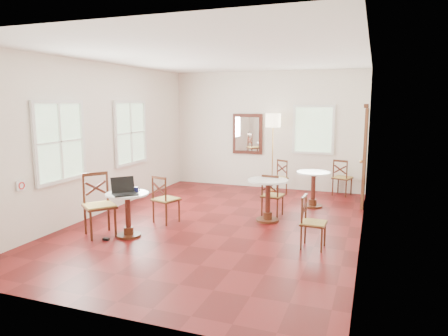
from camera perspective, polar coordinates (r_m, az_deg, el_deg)
name	(u,v)px	position (r m, az deg, el deg)	size (l,w,h in m)	color
ground	(218,224)	(7.68, -0.78, -7.72)	(7.00, 7.00, 0.00)	#601010
room_shell	(220,121)	(7.63, -0.50, 6.60)	(5.02, 7.02, 3.01)	white
cafe_table_near	(128,210)	(7.04, -13.20, -5.64)	(0.71, 0.71, 0.75)	#472111
cafe_table_mid	(268,196)	(7.76, 6.11, -3.82)	(0.76, 0.76, 0.80)	#472111
cafe_table_back	(313,185)	(8.97, 12.28, -2.35)	(0.72, 0.72, 0.77)	#472111
chair_near_a	(165,199)	(7.72, -8.18, -4.31)	(0.52, 0.52, 0.89)	#472111
chair_near_b	(99,205)	(7.22, -16.97, -4.91)	(0.68, 0.68, 1.05)	#472111
chair_mid_a	(272,195)	(8.12, 6.70, -3.79)	(0.43, 0.43, 0.84)	#472111
chair_mid_b	(312,222)	(6.49, 12.13, -7.38)	(0.39, 0.39, 0.82)	#472111
chair_back_a	(342,178)	(10.25, 16.06, -1.28)	(0.51, 0.51, 0.88)	#472111
chair_back_b	(278,177)	(10.06, 7.51, -1.30)	(0.53, 0.53, 0.84)	#472111
floor_lamp	(273,126)	(10.31, 6.82, 5.86)	(0.38, 0.38, 1.95)	#BF8C3F
laptop	(124,190)	(6.88, -13.71, -3.00)	(0.49, 0.49, 0.27)	black
mouse	(125,189)	(7.18, -13.54, -2.87)	(0.10, 0.06, 0.04)	black
navy_mug	(136,190)	(6.99, -12.06, -2.94)	(0.11, 0.07, 0.09)	#0F0F34
water_glass	(129,188)	(7.15, -13.04, -2.69)	(0.05, 0.05, 0.09)	white
power_adapter	(106,239)	(7.05, -16.05, -9.47)	(0.10, 0.06, 0.04)	black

